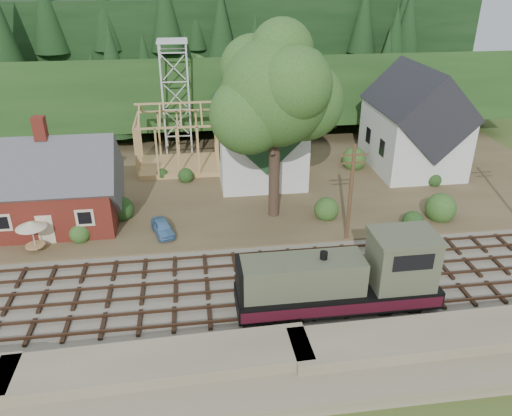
{
  "coord_description": "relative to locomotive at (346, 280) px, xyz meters",
  "views": [
    {
      "loc": [
        -4.64,
        -27.57,
        19.71
      ],
      "look_at": [
        -0.06,
        6.0,
        3.0
      ],
      "focal_mm": 35.0,
      "sensor_mm": 36.0,
      "label": 1
    }
  ],
  "objects": [
    {
      "name": "lattice_tower",
      "position": [
        -10.31,
        31.0,
        7.85
      ],
      "size": [
        3.2,
        3.2,
        12.12
      ],
      "color": "silver",
      "rests_on": "village_flat"
    },
    {
      "name": "depot",
      "position": [
        -20.31,
        14.0,
        1.03
      ],
      "size": [
        10.8,
        7.41,
        9.0
      ],
      "color": "maroon",
      "rests_on": "village_flat"
    },
    {
      "name": "car_red",
      "position": [
        16.86,
        19.51,
        -1.31
      ],
      "size": [
        4.39,
        2.56,
        1.15
      ],
      "primitive_type": "imported",
      "rotation": [
        0.0,
        0.0,
        1.73
      ],
      "color": "red",
      "rests_on": "village_flat"
    },
    {
      "name": "patio_set",
      "position": [
        -20.96,
        9.52,
        0.21
      ],
      "size": [
        2.21,
        2.21,
        2.46
      ],
      "color": "silver",
      "rests_on": "village_flat"
    },
    {
      "name": "car_blue",
      "position": [
        -11.6,
        10.83,
        -1.32
      ],
      "size": [
        2.22,
        3.57,
        1.13
      ],
      "primitive_type": "imported",
      "rotation": [
        0.0,
        0.0,
        0.29
      ],
      "color": "#5C92C5",
      "rests_on": "village_flat"
    },
    {
      "name": "big_tree",
      "position": [
        -2.14,
        13.08,
        8.03
      ],
      "size": [
        10.9,
        8.4,
        14.7
      ],
      "color": "#38281E",
      "rests_on": "village_flat"
    },
    {
      "name": "telegraph_pole_near",
      "position": [
        2.69,
        8.2,
        2.06
      ],
      "size": [
        2.2,
        0.28,
        8.0
      ],
      "color": "#4C331E",
      "rests_on": "ground"
    },
    {
      "name": "village_flat",
      "position": [
        -4.31,
        21.0,
        -2.04
      ],
      "size": [
        64.0,
        26.0,
        0.3
      ],
      "primitive_type": "cube",
      "color": "brown",
      "rests_on": "ground"
    },
    {
      "name": "ridge",
      "position": [
        -4.31,
        61.0,
        -2.19
      ],
      "size": [
        80.0,
        20.0,
        12.0
      ],
      "primitive_type": "cube",
      "color": "black",
      "rests_on": "ground"
    },
    {
      "name": "farmhouse",
      "position": [
        13.69,
        22.0,
        2.68
      ],
      "size": [
        8.4,
        10.8,
        10.6
      ],
      "color": "silver",
      "rests_on": "village_flat"
    },
    {
      "name": "car_green",
      "position": [
        -23.84,
        13.59,
        -1.22
      ],
      "size": [
        4.06,
        1.51,
        1.33
      ],
      "primitive_type": "imported",
      "rotation": [
        0.0,
        0.0,
        1.6
      ],
      "color": "#89B87F",
      "rests_on": "village_flat"
    },
    {
      "name": "embankment",
      "position": [
        -4.31,
        -5.5,
        -2.19
      ],
      "size": [
        64.0,
        5.0,
        1.6
      ],
      "primitive_type": "cube",
      "color": "#7F7259",
      "rests_on": "ground"
    },
    {
      "name": "locomotive",
      "position": [
        0.0,
        0.0,
        0.0
      ],
      "size": [
        12.44,
        3.11,
        4.96
      ],
      "color": "black",
      "rests_on": "railroad_bed"
    },
    {
      "name": "timber_frame",
      "position": [
        -10.31,
        25.0,
        1.08
      ],
      "size": [
        8.2,
        6.2,
        6.99
      ],
      "color": "tan",
      "rests_on": "village_flat"
    },
    {
      "name": "ground",
      "position": [
        -4.31,
        3.0,
        -2.19
      ],
      "size": [
        140.0,
        140.0,
        0.0
      ],
      "primitive_type": "plane",
      "color": "#384C1E",
      "rests_on": "ground"
    },
    {
      "name": "railroad_bed",
      "position": [
        -4.31,
        3.0,
        -2.11
      ],
      "size": [
        64.0,
        11.0,
        0.16
      ],
      "primitive_type": "cube",
      "color": "#726B5B",
      "rests_on": "ground"
    },
    {
      "name": "church",
      "position": [
        -2.31,
        22.68,
        2.99
      ],
      "size": [
        8.4,
        15.17,
        13.0
      ],
      "color": "silver",
      "rests_on": "village_flat"
    },
    {
      "name": "hillside",
      "position": [
        -4.31,
        45.0,
        -2.19
      ],
      "size": [
        70.0,
        28.96,
        12.74
      ],
      "primitive_type": "cube",
      "rotation": [
        -0.17,
        0.0,
        0.0
      ],
      "color": "#1E3F19",
      "rests_on": "ground"
    }
  ]
}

